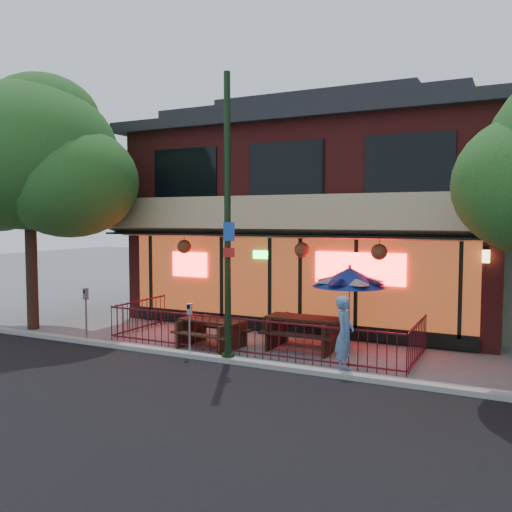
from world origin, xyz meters
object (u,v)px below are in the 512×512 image
at_px(street_light, 228,234).
at_px(pedestrian, 345,334).
at_px(street_tree_left, 31,149).
at_px(patio_umbrella, 350,277).
at_px(parking_meter_near, 190,321).
at_px(picnic_table_right, 304,328).
at_px(parking_meter_far, 86,306).
at_px(picnic_table_left, 212,329).

relative_size(street_light, pedestrian, 4.01).
distance_m(street_tree_left, patio_umbrella, 10.59).
bearing_deg(parking_meter_near, patio_umbrella, 37.23).
bearing_deg(parking_meter_near, pedestrian, 5.80).
bearing_deg(patio_umbrella, pedestrian, -76.20).
height_order(street_light, pedestrian, street_light).
bearing_deg(parking_meter_near, picnic_table_right, 40.58).
bearing_deg(street_tree_left, parking_meter_far, -15.34).
height_order(street_light, parking_meter_near, street_light).
relative_size(pedestrian, parking_meter_near, 1.28).
xyz_separation_m(pedestrian, parking_meter_far, (-7.42, -0.40, 0.18)).
bearing_deg(picnic_table_left, parking_meter_near, -89.76).
distance_m(picnic_table_right, pedestrian, 2.29).
bearing_deg(street_light, street_tree_left, 173.96).
bearing_deg(parking_meter_far, pedestrian, 3.09).
bearing_deg(street_light, picnic_table_right, 58.63).
xyz_separation_m(street_light, parking_meter_near, (-1.12, 0.00, -2.23)).
height_order(patio_umbrella, parking_meter_near, patio_umbrella).
distance_m(picnic_table_right, parking_meter_near, 3.11).
distance_m(picnic_table_left, pedestrian, 4.03).
bearing_deg(parking_meter_near, picnic_table_left, 90.24).
distance_m(picnic_table_right, parking_meter_far, 6.17).
distance_m(street_tree_left, parking_meter_far, 5.49).
height_order(street_tree_left, parking_meter_far, street_tree_left).
xyz_separation_m(street_tree_left, patio_umbrella, (9.75, 1.80, -3.72)).
relative_size(patio_umbrella, parking_meter_near, 1.67).
xyz_separation_m(street_tree_left, parking_meter_near, (6.34, -0.79, -4.75)).
height_order(street_tree_left, parking_meter_near, street_tree_left).
relative_size(picnic_table_left, picnic_table_right, 0.94).
xyz_separation_m(street_light, picnic_table_right, (1.23, 2.01, -2.58)).
relative_size(street_light, picnic_table_left, 3.64).
relative_size(picnic_table_left, patio_umbrella, 0.84).
bearing_deg(pedestrian, picnic_table_right, 45.49).
bearing_deg(picnic_table_left, pedestrian, -10.04).
height_order(picnic_table_right, patio_umbrella, patio_umbrella).
relative_size(street_light, parking_meter_far, 4.51).
distance_m(street_tree_left, picnic_table_right, 10.14).
bearing_deg(parking_meter_far, street_tree_left, 164.66).
bearing_deg(parking_meter_far, patio_umbrella, 20.62).
xyz_separation_m(picnic_table_right, pedestrian, (1.60, -1.61, 0.30)).
bearing_deg(picnic_table_left, patio_umbrella, 23.57).
distance_m(parking_meter_near, parking_meter_far, 3.48).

